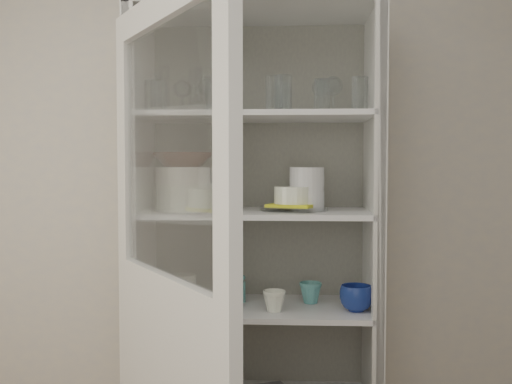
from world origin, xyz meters
The scene contains 32 objects.
wall_back centered at (0.00, 1.50, 1.30)m, with size 3.60×0.02×2.60m, color #BAB5AF.
pantry_cabinet centered at (0.20, 1.34, 0.94)m, with size 1.00×0.45×2.10m.
cupboard_door centered at (-0.05, 0.68, 0.87)m, with size 0.54×0.77×2.00m.
tumbler_0 centered at (-0.21, 1.17, 1.72)m, with size 0.06×0.06×0.13m, color silver.
tumbler_1 centered at (0.08, 1.13, 1.74)m, with size 0.08×0.08×0.15m, color silver.
tumbler_2 centered at (0.04, 1.14, 1.73)m, with size 0.07×0.07×0.13m, color silver.
tumbler_3 centered at (0.31, 1.13, 1.73)m, with size 0.07×0.07×0.14m, color silver.
tumbler_4 centered at (0.28, 1.12, 1.73)m, with size 0.07×0.07×0.13m, color silver.
tumbler_5 centered at (0.47, 1.16, 1.72)m, with size 0.06×0.06×0.13m, color silver.
tumbler_6 centered at (0.61, 1.13, 1.73)m, with size 0.06×0.06×0.13m, color silver.
tumbler_7 centered at (-0.21, 1.28, 1.73)m, with size 0.07×0.07×0.15m, color silver.
tumbler_8 centered at (0.05, 1.25, 1.74)m, with size 0.08×0.08×0.15m, color silver.
tumbler_9 centered at (0.07, 1.25, 1.72)m, with size 0.06×0.06×0.13m, color silver.
tumbler_10 centered at (0.32, 1.28, 1.72)m, with size 0.06×0.06×0.13m, color silver.
goblet_0 centered at (-0.13, 1.38, 1.75)m, with size 0.08×0.08×0.18m, color silver, non-canonical shape.
goblet_1 centered at (-0.02, 1.39, 1.75)m, with size 0.08×0.08×0.19m, color silver, non-canonical shape.
goblet_2 centered at (0.47, 1.35, 1.75)m, with size 0.08×0.08×0.17m, color silver, non-canonical shape.
goblet_3 centered at (0.53, 1.39, 1.75)m, with size 0.08×0.08×0.19m, color silver, non-canonical shape.
plate_stack_front centered at (-0.10, 1.22, 1.32)m, with size 0.22×0.22×0.11m, color white.
plate_stack_back centered at (0.00, 1.42, 1.32)m, with size 0.23×0.23×0.11m, color white.
cream_bowl centered at (-0.10, 1.22, 1.41)m, with size 0.22×0.22×0.07m, color white.
terracotta_bowl centered at (-0.10, 1.22, 1.47)m, with size 0.25×0.25×0.06m, color #47241A.
glass_platter centered at (0.36, 1.27, 1.27)m, with size 0.29×0.29×0.02m, color silver.
yellow_trivet centered at (0.36, 1.27, 1.28)m, with size 0.19×0.19×0.01m, color yellow.
white_ramekin centered at (0.36, 1.27, 1.33)m, with size 0.16×0.16×0.07m, color white.
grey_bowl_stack centered at (0.41, 1.29, 1.35)m, with size 0.14×0.14×0.18m, color white.
mug_blue centered at (0.61, 1.19, 0.91)m, with size 0.13×0.13×0.10m, color navy.
mug_teal centered at (0.43, 1.31, 0.91)m, with size 0.10×0.10×0.09m, color teal.
mug_white centered at (0.28, 1.16, 0.90)m, with size 0.09×0.09×0.09m, color white.
teal_jar centered at (0.11, 1.32, 0.91)m, with size 0.09×0.09×0.10m.
measuring_cups centered at (0.07, 1.22, 0.88)m, with size 0.10×0.10×0.04m, color #AAADBE.
white_canister centered at (-0.11, 1.31, 0.92)m, with size 0.10×0.10×0.12m, color white.
Camera 1 is at (0.33, -1.10, 1.45)m, focal length 40.00 mm.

